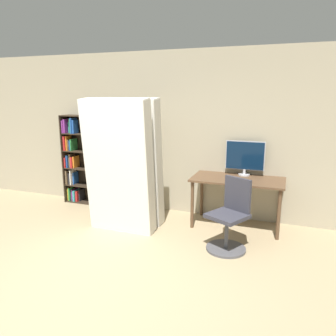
# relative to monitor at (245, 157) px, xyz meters

# --- Properties ---
(ground_plane) EXTENTS (16.00, 16.00, 0.00)m
(ground_plane) POSITION_rel_monitor_xyz_m (-1.29, -2.65, -1.06)
(ground_plane) COLOR #9E8966
(wall_back) EXTENTS (8.00, 0.06, 2.70)m
(wall_back) POSITION_rel_monitor_xyz_m (-1.29, 0.14, 0.29)
(wall_back) COLOR tan
(wall_back) RESTS_ON ground
(desk) EXTENTS (1.37, 0.69, 0.76)m
(desk) POSITION_rel_monitor_xyz_m (-0.06, -0.24, -0.39)
(desk) COLOR brown
(desk) RESTS_ON ground
(monitor) EXTENTS (0.60, 0.18, 0.54)m
(monitor) POSITION_rel_monitor_xyz_m (0.00, 0.00, 0.00)
(monitor) COLOR #B7B7BC
(monitor) RESTS_ON desk
(office_chair) EXTENTS (0.60, 0.60, 0.94)m
(office_chair) POSITION_rel_monitor_xyz_m (-0.03, -1.04, -0.67)
(office_chair) COLOR #4C4C51
(office_chair) RESTS_ON ground
(bookshelf) EXTENTS (0.71, 0.30, 1.63)m
(bookshelf) POSITION_rel_monitor_xyz_m (-3.02, -0.01, -0.25)
(bookshelf) COLOR #2D2319
(bookshelf) RESTS_ON ground
(mattress_near) EXTENTS (0.99, 0.41, 1.95)m
(mattress_near) POSITION_rel_monitor_xyz_m (-1.64, -1.02, -0.08)
(mattress_near) COLOR silver
(mattress_near) RESTS_ON ground
(mattress_far) EXTENTS (0.99, 0.41, 1.95)m
(mattress_far) POSITION_rel_monitor_xyz_m (-1.64, -0.68, -0.08)
(mattress_far) COLOR silver
(mattress_far) RESTS_ON ground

